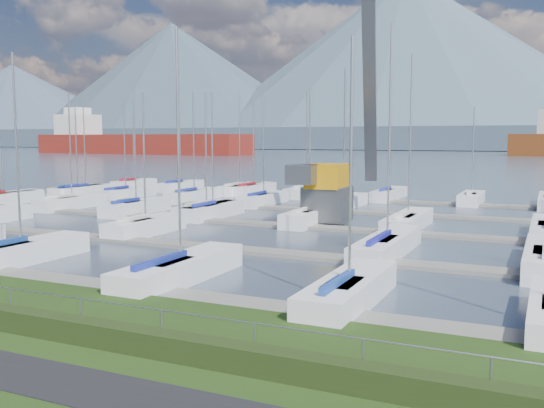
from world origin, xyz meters
The scene contains 9 objects.
path centered at (0.00, -3.00, 0.01)m, with size 160.00×2.00×0.04m, color black.
water centered at (0.00, 260.00, -0.40)m, with size 800.00×540.00×0.20m, color #3A4656.
hedge centered at (0.00, -0.40, 0.35)m, with size 80.00×0.70×0.70m, color #213011.
fence centered at (0.00, 0.00, 1.20)m, with size 0.04×0.04×80.00m, color gray.
foothill centered at (0.00, 330.00, 6.00)m, with size 900.00×80.00×12.00m, color #3E4D5B.
docks centered at (0.00, 26.00, -0.22)m, with size 90.00×41.60×0.25m.
crane centered at (-2.70, 30.09, 5.33)m, with size 5.68×13.22×22.35m.
cargo_ship_west centered at (-143.30, 186.56, 3.56)m, with size 98.35×25.31×21.50m.
sailboat_fleet centered at (-3.72, 29.32, 5.41)m, with size 75.57×49.97×13.77m.
Camera 1 is at (12.01, -14.14, 6.15)m, focal length 40.00 mm.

